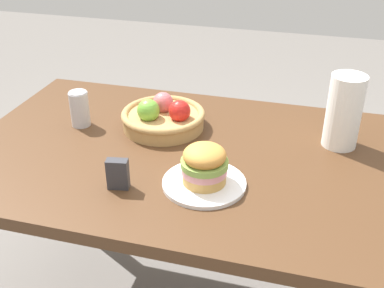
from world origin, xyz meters
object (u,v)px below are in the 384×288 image
Objects in this scene: paper_towel_roll at (344,112)px; napkin_holder at (118,174)px; soda_can at (80,109)px; fruit_basket at (163,117)px; plate at (204,183)px; sandwich at (204,164)px.

napkin_holder is at bearing -144.99° from paper_towel_roll.
soda_can is 0.43× the size of fruit_basket.
paper_towel_roll is at bearing 42.99° from plate.
paper_towel_roll reaches higher than sandwich.
plate is 0.99× the size of paper_towel_roll.
sandwich is 0.57m from soda_can.
fruit_basket is at bearing 11.60° from soda_can.
sandwich is at bearing -137.01° from paper_towel_roll.
soda_can is 0.53× the size of paper_towel_roll.
paper_towel_roll reaches higher than napkin_holder.
fruit_basket reaches higher than napkin_holder.
plate is at bearing 8.24° from napkin_holder.
paper_towel_roll reaches higher than soda_can.
fruit_basket is at bearing 126.08° from plate.
napkin_holder is (0.28, -0.32, -0.02)m from soda_can.
fruit_basket is 3.22× the size of napkin_holder.
plate is 1.90× the size of soda_can.
sandwich reaches higher than fruit_basket.
plate is 0.51m from paper_towel_roll.
plate is 0.24m from napkin_holder.
paper_towel_roll is at bearing 6.11° from soda_can.
sandwich reaches higher than napkin_holder.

